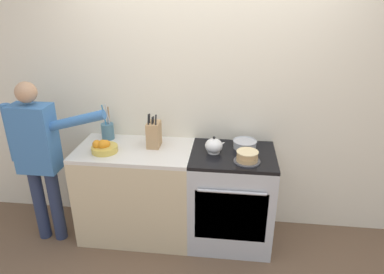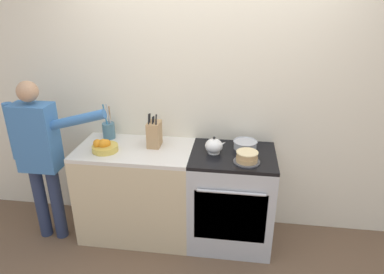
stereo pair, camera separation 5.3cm
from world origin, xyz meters
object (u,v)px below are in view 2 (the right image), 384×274
Objects in this scene: person_baker at (40,151)px; tea_kettle at (214,146)px; layer_cake at (247,157)px; stove_range at (231,198)px; knife_block at (154,134)px; mixing_bowl at (245,144)px; fruit_bowl at (104,146)px; utensil_crock at (109,130)px.

tea_kettle is at bearing 5.11° from person_baker.
layer_cake is at bearing -0.57° from person_baker.
layer_cake is (0.11, -0.14, 0.49)m from stove_range.
person_baker is (-1.67, -0.18, 0.45)m from stove_range.
layer_cake is at bearing -14.65° from knife_block.
knife_block is at bearing -175.87° from mixing_bowl.
knife_block is 1.39× the size of fruit_bowl.
person_baker is at bearing -169.85° from mixing_bowl.
tea_kettle is at bearing 178.18° from stove_range.
person_baker is (-1.78, -0.04, -0.04)m from layer_cake.
tea_kettle is 0.55m from knife_block.
fruit_bowl is (-0.95, -0.10, -0.02)m from tea_kettle.
mixing_bowl is 1.24m from fruit_bowl.
person_baker is (-0.96, -0.26, -0.11)m from knife_block.
stove_range is 4.08× the size of layer_cake.
fruit_bowl is (-0.41, -0.17, -0.07)m from knife_block.
utensil_crock is at bearing 170.73° from stove_range.
stove_range is 2.84× the size of knife_block.
layer_cake is 0.14× the size of person_baker.
stove_range is 0.91m from knife_block.
stove_range is at bearing -1.82° from tea_kettle.
person_baker is at bearing -173.79° from stove_range.
layer_cake is 0.85m from knife_block.
knife_block is at bearing 13.05° from person_baker.
fruit_bowl is (-1.23, 0.04, 0.00)m from layer_cake.
stove_range is at bearing -9.27° from utensil_crock.
stove_range is 1.74m from person_baker.
fruit_bowl is at bearing 177.90° from layer_cake.
mixing_bowl is at bearing -2.56° from utensil_crock.
person_baker is at bearing -170.87° from fruit_bowl.
stove_range is at bearing 4.75° from fruit_bowl.
stove_range is 4.19× the size of mixing_bowl.
mixing_bowl is 0.81m from knife_block.
mixing_bowl is 0.68× the size of knife_block.
utensil_crock is (-1.01, 0.19, 0.02)m from tea_kettle.
tea_kettle is (-0.17, 0.01, 0.51)m from stove_range.
tea_kettle is 1.51m from person_baker.
mixing_bowl is at bearing 10.61° from fruit_bowl.
knife_block is at bearing -13.81° from utensil_crock.
mixing_bowl reaches higher than stove_range.
person_baker reaches higher than fruit_bowl.
fruit_bowl is (-1.12, -0.09, 0.49)m from stove_range.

